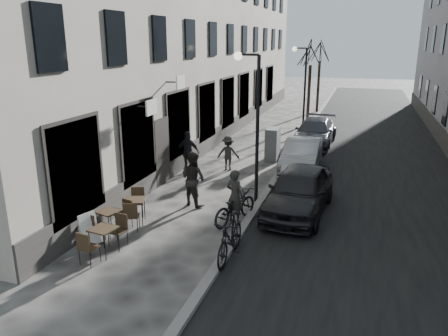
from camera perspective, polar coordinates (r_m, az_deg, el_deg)
The scene contains 21 objects.
ground at distance 10.30m, azimuth -3.96°, elevation -15.64°, with size 120.00×120.00×0.00m, color #34312F.
road at distance 24.71m, azimuth 18.45°, elevation 2.79°, with size 7.30×60.00×0.00m, color black.
kerb at distance 24.89m, azimuth 10.05°, elevation 3.62°, with size 0.25×60.00×0.12m, color slate.
streetlamp_near at distance 14.70m, azimuth 3.78°, elevation 7.37°, with size 0.90×0.28×5.09m.
streetlamp_far at distance 26.42m, azimuth 10.18°, elevation 11.16°, with size 0.90×0.28×5.09m.
tree_near at distance 29.30m, azimuth 11.30°, elevation 14.54°, with size 2.40×2.40×5.70m.
tree_far at distance 35.27m, azimuth 12.48°, elevation 14.74°, with size 2.40×2.40×5.70m.
bistro_set_a at distance 12.00m, azimuth -15.41°, elevation -8.87°, with size 0.70×1.55×0.89m.
bistro_set_b at distance 13.15m, azimuth -14.69°, elevation -6.60°, with size 0.80×1.51×0.86m.
bistro_set_c at distance 13.77m, azimuth -11.59°, elevation -5.20°, with size 0.92×1.59×0.91m.
sign_board at distance 12.59m, azimuth -17.07°, elevation -8.13°, with size 0.47×0.61×0.95m.
utility_cabinet at distance 20.57m, azimuth 6.37°, elevation 3.10°, with size 0.56×1.02×1.52m, color #5A5A5C.
bicycle at distance 13.53m, azimuth 1.42°, elevation -5.02°, with size 0.69×1.97×1.04m, color black.
cyclist_rider at distance 13.42m, azimuth 1.43°, elevation -3.71°, with size 0.62×0.41×1.69m, color #262421.
pedestrian_near at distance 14.81m, azimuth -4.04°, elevation -1.39°, with size 0.92×0.71×1.89m, color black.
pedestrian_mid at distance 18.87m, azimuth 0.57°, elevation 1.96°, with size 0.97×0.56×1.51m, color #292624.
pedestrian_far at distance 18.44m, azimuth -4.78°, elevation 2.05°, with size 1.06×0.44×1.81m, color black.
car_near at distance 14.39m, azimuth 9.80°, elevation -2.91°, with size 1.79×4.46×1.52m, color black.
car_mid at distance 19.05m, azimuth 10.13°, elevation 1.64°, with size 1.45×4.17×1.37m, color gray.
car_far at distance 23.88m, azimuth 11.76°, elevation 4.56°, with size 1.95×4.81×1.39m, color #35363E.
moped at distance 11.31m, azimuth 0.80°, elevation -9.09°, with size 0.56×1.97×1.19m, color black.
Camera 1 is at (3.28, -8.10, 5.46)m, focal length 35.00 mm.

